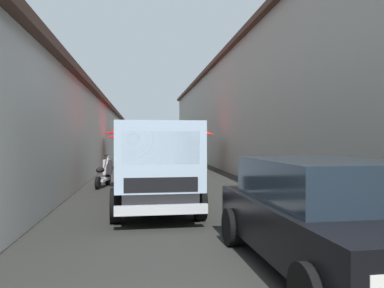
# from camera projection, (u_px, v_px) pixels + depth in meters

# --- Properties ---
(ground) EXTENTS (90.00, 90.00, 0.00)m
(ground) POSITION_uv_depth(u_px,v_px,m) (168.00, 178.00, 16.14)
(ground) COLOR #282826
(building_left_whitewash) EXTENTS (49.80, 7.50, 3.97)m
(building_left_whitewash) POSITION_uv_depth(u_px,v_px,m) (21.00, 133.00, 17.42)
(building_left_whitewash) COLOR silver
(building_left_whitewash) RESTS_ON ground
(building_right_concrete) EXTENTS (49.80, 7.50, 6.39)m
(building_right_concrete) POSITION_uv_depth(u_px,v_px,m) (295.00, 110.00, 19.24)
(building_right_concrete) COLOR #A39E93
(building_right_concrete) RESTS_ON ground
(fruit_stall_far_right) EXTENTS (2.16, 2.16, 2.38)m
(fruit_stall_far_right) POSITION_uv_depth(u_px,v_px,m) (135.00, 137.00, 12.62)
(fruit_stall_far_right) COLOR #9E9EA3
(fruit_stall_far_right) RESTS_ON ground
(fruit_stall_near_right) EXTENTS (2.12, 2.12, 2.47)m
(fruit_stall_near_right) POSITION_uv_depth(u_px,v_px,m) (196.00, 137.00, 19.71)
(fruit_stall_near_right) COLOR #9E9EA3
(fruit_stall_near_right) RESTS_ON ground
(fruit_stall_mid_lane) EXTENTS (2.82, 2.82, 2.27)m
(fruit_stall_mid_lane) POSITION_uv_depth(u_px,v_px,m) (131.00, 138.00, 21.12)
(fruit_stall_mid_lane) COLOR #9E9EA3
(fruit_stall_mid_lane) RESTS_ON ground
(hatchback_car) EXTENTS (3.96, 2.01, 1.45)m
(hatchback_car) POSITION_uv_depth(u_px,v_px,m) (322.00, 214.00, 4.85)
(hatchback_car) COLOR black
(hatchback_car) RESTS_ON ground
(delivery_truck) EXTENTS (4.95, 2.05, 2.08)m
(delivery_truck) POSITION_uv_depth(u_px,v_px,m) (157.00, 169.00, 8.40)
(delivery_truck) COLOR black
(delivery_truck) RESTS_ON ground
(vendor_by_crates) EXTENTS (0.40, 0.56, 1.58)m
(vendor_by_crates) POSITION_uv_depth(u_px,v_px,m) (134.00, 160.00, 14.22)
(vendor_by_crates) COLOR #665B4C
(vendor_by_crates) RESTS_ON ground
(parked_scooter) EXTENTS (1.68, 0.52, 1.14)m
(parked_scooter) POSITION_uv_depth(u_px,v_px,m) (103.00, 174.00, 13.28)
(parked_scooter) COLOR black
(parked_scooter) RESTS_ON ground
(plastic_stool) EXTENTS (0.30, 0.30, 0.43)m
(plastic_stool) POSITION_uv_depth(u_px,v_px,m) (150.00, 172.00, 15.45)
(plastic_stool) COLOR red
(plastic_stool) RESTS_ON ground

